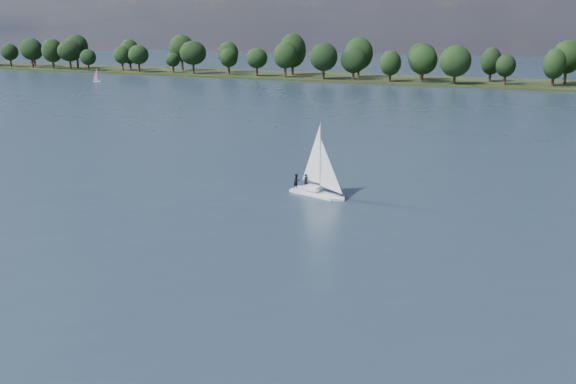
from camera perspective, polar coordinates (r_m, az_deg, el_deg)
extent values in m
plane|color=#233342|center=(121.92, 11.77, 5.39)|extent=(700.00, 700.00, 0.00)
cube|color=black|center=(231.36, 19.09, 9.03)|extent=(660.00, 40.00, 1.50)
cube|color=white|center=(72.77, 2.48, -0.28)|extent=(6.91, 3.60, 0.78)
cube|color=white|center=(72.57, 2.49, 0.32)|extent=(2.20, 1.66, 0.49)
cylinder|color=#AAAAB1|center=(71.77, 2.52, 3.17)|extent=(0.12, 0.12, 7.83)
imported|color=black|center=(73.35, 1.61, 0.97)|extent=(0.61, 0.72, 1.69)
imported|color=black|center=(73.36, 0.78, 0.98)|extent=(0.88, 0.99, 1.69)
cube|color=silver|center=(241.04, -16.56, 9.40)|extent=(3.24, 2.07, 0.49)
cylinder|color=silver|center=(240.87, -16.60, 9.98)|extent=(0.09, 0.09, 4.32)
cube|color=slate|center=(296.11, -17.60, 10.14)|extent=(4.06, 2.13, 0.50)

